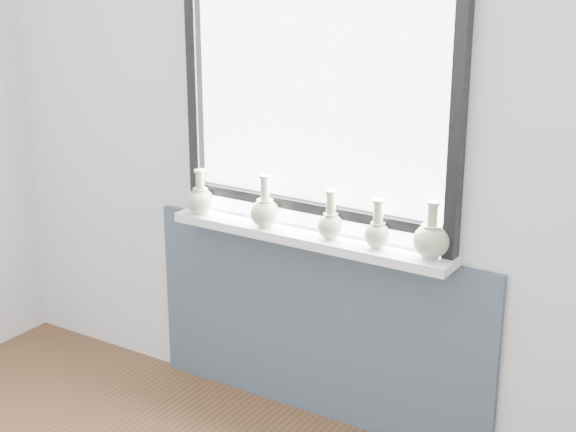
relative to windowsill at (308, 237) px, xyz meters
The scene contains 9 objects.
back_wall 0.43m from the windowsill, 90.00° to the left, with size 3.60×0.02×2.60m, color silver.
apron_panel 0.46m from the windowsill, 90.00° to the left, with size 1.70×0.03×0.86m, color #3E4959.
windowsill is the anchor object (origin of this frame).
window 0.56m from the windowsill, 90.00° to the left, with size 1.30×0.06×1.05m.
vase_a 0.56m from the windowsill, behind, with size 0.13×0.13×0.21m.
vase_b 0.23m from the windowsill, behind, with size 0.13×0.13×0.23m.
vase_c 0.14m from the windowsill, ahead, with size 0.11×0.11×0.21m.
vase_d 0.34m from the windowsill, ahead, with size 0.11×0.11×0.20m.
vase_e 0.57m from the windowsill, ahead, with size 0.15×0.15×0.23m.
Camera 1 is at (1.83, -1.33, 2.13)m, focal length 55.00 mm.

